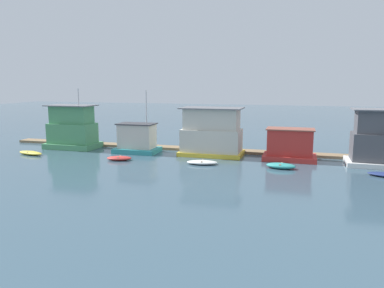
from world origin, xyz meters
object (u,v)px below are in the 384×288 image
houseboat_red (290,146)px  dinghy_yellow (31,153)px  dinghy_red (119,158)px  dinghy_white (202,162)px  houseboat_green (72,129)px  dinghy_teal (281,166)px  houseboat_white (381,141)px  houseboat_yellow (212,133)px  houseboat_teal (137,139)px

houseboat_red → dinghy_yellow: (-28.30, -5.15, -1.35)m
dinghy_red → dinghy_white: bearing=3.4°
houseboat_green → dinghy_teal: bearing=-9.6°
dinghy_white → dinghy_teal: dinghy_teal is taller
houseboat_green → houseboat_red: size_ratio=1.35×
houseboat_white → dinghy_teal: size_ratio=2.15×
houseboat_red → dinghy_teal: (-0.64, -4.27, -1.30)m
dinghy_red → dinghy_teal: 16.59m
dinghy_yellow → dinghy_teal: (27.66, 0.88, 0.05)m
houseboat_yellow → houseboat_green: bearing=-179.0°
houseboat_green → houseboat_teal: size_ratio=1.02×
houseboat_teal → dinghy_red: (0.06, -4.68, -1.34)m
houseboat_teal → dinghy_yellow: bearing=-156.8°
houseboat_red → dinghy_red: (-17.21, -5.12, -1.34)m
dinghy_teal → dinghy_red: bearing=-177.1°
dinghy_red → houseboat_white: bearing=10.6°
houseboat_green → houseboat_white: houseboat_green is taller
houseboat_teal → houseboat_yellow: (8.75, 0.80, 0.92)m
houseboat_teal → houseboat_red: houseboat_teal is taller
dinghy_red → dinghy_white: size_ratio=0.88×
houseboat_teal → houseboat_red: bearing=1.4°
houseboat_yellow → dinghy_white: bearing=-87.6°
houseboat_teal → dinghy_teal: size_ratio=2.49×
houseboat_white → dinghy_white: houseboat_white is taller
dinghy_red → dinghy_white: dinghy_red is taller
houseboat_teal → dinghy_yellow: 12.07m
houseboat_yellow → houseboat_teal: bearing=-174.8°
houseboat_white → dinghy_yellow: size_ratio=1.73×
houseboat_white → houseboat_green: bearing=179.4°
houseboat_red → dinghy_teal: houseboat_red is taller
dinghy_yellow → dinghy_white: dinghy_yellow is taller
houseboat_yellow → dinghy_teal: 9.41m
houseboat_green → houseboat_white: 34.80m
houseboat_white → dinghy_white: size_ratio=1.92×
houseboat_green → houseboat_white: bearing=-0.6°
houseboat_teal → dinghy_white: bearing=-24.9°
houseboat_green → houseboat_yellow: houseboat_green is taller
houseboat_white → dinghy_yellow: 37.27m
dinghy_teal → houseboat_teal: bearing=167.0°
houseboat_red → houseboat_white: bearing=-2.0°
dinghy_teal → houseboat_white: bearing=23.3°
houseboat_green → houseboat_yellow: size_ratio=1.05×
houseboat_red → dinghy_teal: 4.51m
dinghy_white → houseboat_yellow: bearing=92.4°
houseboat_yellow → dinghy_white: houseboat_yellow is taller
dinghy_yellow → houseboat_teal: bearing=23.2°
houseboat_red → dinghy_red: size_ratio=1.92×
dinghy_yellow → dinghy_teal: dinghy_teal is taller
dinghy_teal → houseboat_yellow: bearing=149.5°
houseboat_red → dinghy_yellow: houseboat_red is taller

